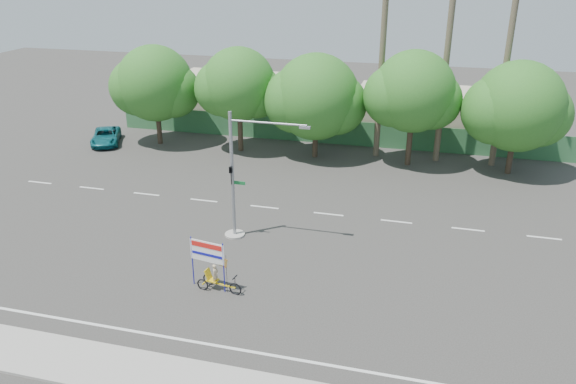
# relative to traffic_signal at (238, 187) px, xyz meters

# --- Properties ---
(ground) EXTENTS (120.00, 120.00, 0.00)m
(ground) POSITION_rel_traffic_signal_xyz_m (2.20, -3.98, -2.92)
(ground) COLOR #33302D
(ground) RESTS_ON ground
(sidewalk_near) EXTENTS (50.00, 2.40, 0.12)m
(sidewalk_near) POSITION_rel_traffic_signal_xyz_m (2.20, -11.48, -2.86)
(sidewalk_near) COLOR gray
(sidewalk_near) RESTS_ON ground
(fence) EXTENTS (38.00, 0.08, 2.00)m
(fence) POSITION_rel_traffic_signal_xyz_m (2.20, 17.52, -1.92)
(fence) COLOR #336B3D
(fence) RESTS_ON ground
(building_left) EXTENTS (12.00, 8.00, 4.00)m
(building_left) POSITION_rel_traffic_signal_xyz_m (-7.80, 22.02, -0.92)
(building_left) COLOR #BFB298
(building_left) RESTS_ON ground
(building_right) EXTENTS (14.00, 8.00, 3.60)m
(building_right) POSITION_rel_traffic_signal_xyz_m (10.20, 22.02, -1.12)
(building_right) COLOR #BFB298
(building_right) RESTS_ON ground
(tree_far_left) EXTENTS (7.14, 6.00, 7.96)m
(tree_far_left) POSITION_rel_traffic_signal_xyz_m (-11.85, 14.02, 1.84)
(tree_far_left) COLOR #473828
(tree_far_left) RESTS_ON ground
(tree_left) EXTENTS (6.66, 5.60, 8.07)m
(tree_left) POSITION_rel_traffic_signal_xyz_m (-4.85, 14.02, 2.14)
(tree_left) COLOR #473828
(tree_left) RESTS_ON ground
(tree_center) EXTENTS (7.62, 6.40, 7.85)m
(tree_center) POSITION_rel_traffic_signal_xyz_m (1.14, 14.02, 1.55)
(tree_center) COLOR #473828
(tree_center) RESTS_ON ground
(tree_right) EXTENTS (6.90, 5.80, 8.36)m
(tree_right) POSITION_rel_traffic_signal_xyz_m (8.15, 14.02, 2.32)
(tree_right) COLOR #473828
(tree_right) RESTS_ON ground
(tree_far_right) EXTENTS (7.38, 6.20, 7.94)m
(tree_far_right) POSITION_rel_traffic_signal_xyz_m (15.15, 14.02, 1.73)
(tree_far_right) COLOR #473828
(tree_far_right) RESTS_ON ground
(palm_tall) EXTENTS (3.73, 3.79, 17.45)m
(palm_tall) POSITION_rel_traffic_signal_xyz_m (10.20, 15.52, 7.55)
(palm_tall) COLOR #70604C
(palm_tall) RESTS_ON ground
(palm_mid) EXTENTS (3.73, 3.79, 15.45)m
(palm_mid) POSITION_rel_traffic_signal_xyz_m (14.20, 15.52, 6.48)
(palm_mid) COLOR #70604C
(palm_mid) RESTS_ON ground
(palm_short) EXTENTS (3.73, 3.79, 14.45)m
(palm_short) POSITION_rel_traffic_signal_xyz_m (5.70, 15.52, 5.94)
(palm_short) COLOR #70604C
(palm_short) RESTS_ON ground
(traffic_signal) EXTENTS (4.72, 1.10, 7.00)m
(traffic_signal) POSITION_rel_traffic_signal_xyz_m (0.00, 0.00, 0.00)
(traffic_signal) COLOR gray
(traffic_signal) RESTS_ON ground
(trike_billboard) EXTENTS (2.55, 0.79, 2.53)m
(trike_billboard) POSITION_rel_traffic_signal_xyz_m (0.59, -5.35, -1.90)
(trike_billboard) COLOR black
(trike_billboard) RESTS_ON ground
(pickup_truck) EXTENTS (3.75, 4.92, 1.24)m
(pickup_truck) POSITION_rel_traffic_signal_xyz_m (-16.05, 12.84, -2.30)
(pickup_truck) COLOR #0E5A62
(pickup_truck) RESTS_ON ground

